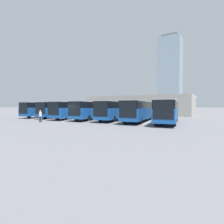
{
  "coord_description": "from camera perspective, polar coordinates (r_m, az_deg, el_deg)",
  "views": [
    {
      "loc": [
        -18.6,
        19.32,
        2.39
      ],
      "look_at": [
        -3.7,
        -6.04,
        1.37
      ],
      "focal_mm": 28.0,
      "sensor_mm": 36.0,
      "label": 1
    }
  ],
  "objects": [
    {
      "name": "curb_divider_2",
      "position": [
        29.03,
        -4.16,
        -2.6
      ],
      "size": [
        1.27,
        7.05,
        0.15
      ],
      "primitive_type": "cube",
      "rotation": [
        0.0,
        0.0,
        0.15
      ],
      "color": "#9E9E99",
      "rests_on": "ground_plane"
    },
    {
      "name": "curb_divider_3",
      "position": [
        31.34,
        -11.17,
        -2.29
      ],
      "size": [
        1.27,
        7.05,
        0.15
      ],
      "primitive_type": "cube",
      "rotation": [
        0.0,
        0.0,
        0.15
      ],
      "color": "#9E9E99",
      "rests_on": "ground_plane"
    },
    {
      "name": "ground_plane",
      "position": [
        26.93,
        -13.44,
        -3.16
      ],
      "size": [
        600.0,
        600.0,
        0.0
      ],
      "primitive_type": "plane",
      "color": "#5B5B60"
    },
    {
      "name": "bus_2",
      "position": [
        29.33,
        1.32,
        0.8
      ],
      "size": [
        4.21,
        12.35,
        3.19
      ],
      "rotation": [
        0.0,
        0.0,
        0.15
      ],
      "color": "#19519E",
      "rests_on": "ground_plane"
    },
    {
      "name": "bus_3",
      "position": [
        31.29,
        -6.04,
        0.87
      ],
      "size": [
        4.21,
        12.35,
        3.19
      ],
      "rotation": [
        0.0,
        0.0,
        0.15
      ],
      "color": "#19519E",
      "rests_on": "ground_plane"
    },
    {
      "name": "curb_divider_4",
      "position": [
        34.32,
        -16.66,
        -1.97
      ],
      "size": [
        1.27,
        7.05,
        0.15
      ],
      "primitive_type": "cube",
      "rotation": [
        0.0,
        0.0,
        0.15
      ],
      "color": "#9E9E99",
      "rests_on": "ground_plane"
    },
    {
      "name": "bus_4",
      "position": [
        33.99,
        -11.99,
        0.92
      ],
      "size": [
        4.21,
        12.35,
        3.19
      ],
      "rotation": [
        0.0,
        0.0,
        0.15
      ],
      "color": "#19519E",
      "rests_on": "ground_plane"
    },
    {
      "name": "bus_1",
      "position": [
        27.04,
        8.86,
        0.68
      ],
      "size": [
        4.21,
        12.35,
        3.19
      ],
      "rotation": [
        0.0,
        0.0,
        0.15
      ],
      "color": "#19519E",
      "rests_on": "ground_plane"
    },
    {
      "name": "bus_6",
      "position": [
        40.63,
        -20.59,
        1.0
      ],
      "size": [
        4.21,
        12.35,
        3.19
      ],
      "rotation": [
        0.0,
        0.0,
        0.15
      ],
      "color": "#19519E",
      "rests_on": "ground_plane"
    },
    {
      "name": "curb_divider_0",
      "position": [
        24.42,
        11.75,
        -3.5
      ],
      "size": [
        1.27,
        7.05,
        0.15
      ],
      "primitive_type": "cube",
      "rotation": [
        0.0,
        0.0,
        0.15
      ],
      "color": "#9E9E99",
      "rests_on": "ground_plane"
    },
    {
      "name": "pedestrian",
      "position": [
        27.84,
        -22.35,
        -1.15
      ],
      "size": [
        0.53,
        0.53,
        1.75
      ],
      "rotation": [
        0.0,
        0.0,
        1.08
      ],
      "color": "#38384C",
      "rests_on": "ground_plane"
    },
    {
      "name": "office_tower",
      "position": [
        190.08,
        18.44,
        11.95
      ],
      "size": [
        21.16,
        21.16,
        72.47
      ],
      "color": "#93A8B7",
      "rests_on": "ground_plane"
    },
    {
      "name": "bus_5",
      "position": [
        37.63,
        -15.99,
        0.99
      ],
      "size": [
        4.21,
        12.35,
        3.19
      ],
      "rotation": [
        0.0,
        0.0,
        0.15
      ],
      "color": "#19519E",
      "rests_on": "ground_plane"
    },
    {
      "name": "bus_0",
      "position": [
        25.46,
        17.7,
        0.53
      ],
      "size": [
        4.21,
        12.35,
        3.19
      ],
      "rotation": [
        0.0,
        0.0,
        0.15
      ],
      "color": "#19519E",
      "rests_on": "ground_plane"
    },
    {
      "name": "station_building",
      "position": [
        49.81,
        8.52,
        2.19
      ],
      "size": [
        28.75,
        13.3,
        5.12
      ],
      "color": "#A8A399",
      "rests_on": "ground_plane"
    },
    {
      "name": "curb_divider_1",
      "position": [
        26.4,
        3.01,
        -3.05
      ],
      "size": [
        1.27,
        7.05,
        0.15
      ],
      "primitive_type": "cube",
      "rotation": [
        0.0,
        0.0,
        0.15
      ],
      "color": "#9E9E99",
      "rests_on": "ground_plane"
    },
    {
      "name": "curb_divider_5",
      "position": [
        38.13,
        -20.17,
        -1.62
      ],
      "size": [
        1.27,
        7.05,
        0.15
      ],
      "primitive_type": "cube",
      "rotation": [
        0.0,
        0.0,
        0.15
      ],
      "color": "#9E9E99",
      "rests_on": "ground_plane"
    }
  ]
}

